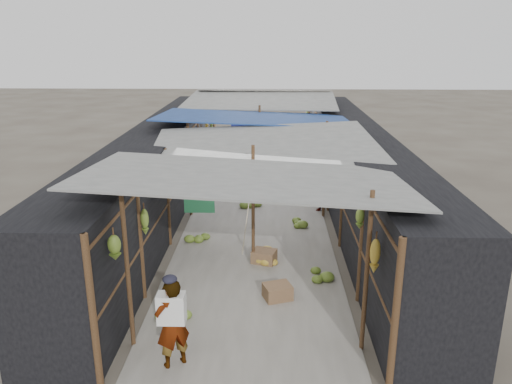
# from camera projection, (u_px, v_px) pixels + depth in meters

# --- Properties ---
(ground) EXTENTS (80.00, 80.00, 0.00)m
(ground) POSITION_uv_depth(u_px,v_px,m) (247.00, 346.00, 7.87)
(ground) COLOR #6B6356
(ground) RESTS_ON ground
(aisle_slab) EXTENTS (3.60, 16.00, 0.02)m
(aisle_slab) POSITION_uv_depth(u_px,v_px,m) (257.00, 209.00, 14.07)
(aisle_slab) COLOR #9E998E
(aisle_slab) RESTS_ON ground
(stall_left) EXTENTS (1.40, 15.00, 2.30)m
(stall_left) POSITION_uv_depth(u_px,v_px,m) (160.00, 170.00, 13.80)
(stall_left) COLOR black
(stall_left) RESTS_ON ground
(stall_right) EXTENTS (1.40, 15.00, 2.30)m
(stall_right) POSITION_uv_depth(u_px,v_px,m) (356.00, 171.00, 13.65)
(stall_right) COLOR black
(stall_right) RESTS_ON ground
(crate_near) EXTENTS (0.58, 0.52, 0.29)m
(crate_near) POSITION_uv_depth(u_px,v_px,m) (264.00, 257.00, 10.73)
(crate_near) COLOR #956B4B
(crate_near) RESTS_ON ground
(crate_mid) EXTENTS (0.60, 0.54, 0.30)m
(crate_mid) POSITION_uv_depth(u_px,v_px,m) (278.00, 292.00, 9.24)
(crate_mid) COLOR #956B4B
(crate_mid) RESTS_ON ground
(crate_back) EXTENTS (0.49, 0.43, 0.27)m
(crate_back) POSITION_uv_depth(u_px,v_px,m) (256.00, 179.00, 16.62)
(crate_back) COLOR #956B4B
(crate_back) RESTS_ON ground
(black_basin) EXTENTS (0.64, 0.64, 0.19)m
(black_basin) POSITION_uv_depth(u_px,v_px,m) (309.00, 176.00, 17.14)
(black_basin) COLOR black
(black_basin) RESTS_ON ground
(vendor_elderly) EXTENTS (0.61, 0.57, 1.41)m
(vendor_elderly) POSITION_uv_depth(u_px,v_px,m) (172.00, 324.00, 7.21)
(vendor_elderly) COLOR white
(vendor_elderly) RESTS_ON ground
(shopper_blue) EXTENTS (0.91, 0.85, 1.50)m
(shopper_blue) POSITION_uv_depth(u_px,v_px,m) (246.00, 169.00, 15.38)
(shopper_blue) COLOR navy
(shopper_blue) RESTS_ON ground
(vendor_seated) EXTENTS (0.48, 0.71, 1.00)m
(vendor_seated) POSITION_uv_depth(u_px,v_px,m) (319.00, 194.00, 13.84)
(vendor_seated) COLOR #47403D
(vendor_seated) RESTS_ON ground
(market_canopy) EXTENTS (5.62, 15.20, 2.77)m
(market_canopy) POSITION_uv_depth(u_px,v_px,m) (259.00, 123.00, 13.66)
(market_canopy) COLOR brown
(market_canopy) RESTS_ON ground
(hanging_bananas) EXTENTS (3.95, 14.06, 0.82)m
(hanging_bananas) POSITION_uv_depth(u_px,v_px,m) (259.00, 150.00, 13.92)
(hanging_bananas) COLOR olive
(hanging_bananas) RESTS_ON ground
(floor_bananas) EXTENTS (3.87, 10.56, 0.36)m
(floor_bananas) POSITION_uv_depth(u_px,v_px,m) (262.00, 214.00, 13.29)
(floor_bananas) COLOR olive
(floor_bananas) RESTS_ON ground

